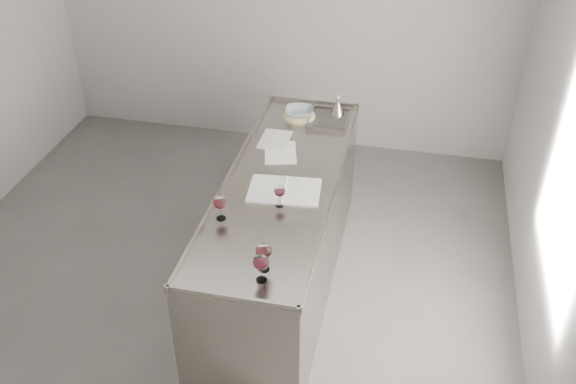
% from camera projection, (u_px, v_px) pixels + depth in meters
% --- Properties ---
extents(room_shell, '(4.54, 5.04, 2.84)m').
position_uv_depth(room_shell, '(192.00, 135.00, 3.99)').
color(room_shell, '#52504D').
rests_on(room_shell, ground).
extents(counter, '(0.77, 2.42, 0.97)m').
position_uv_depth(counter, '(282.00, 234.00, 4.67)').
color(counter, gray).
rests_on(counter, ground).
extents(wine_glass_left, '(0.09, 0.09, 0.17)m').
position_uv_depth(wine_glass_left, '(220.00, 203.00, 3.97)').
color(wine_glass_left, white).
rests_on(wine_glass_left, counter).
extents(wine_glass_middle, '(0.09, 0.09, 0.18)m').
position_uv_depth(wine_glass_middle, '(264.00, 252.00, 3.57)').
color(wine_glass_middle, white).
rests_on(wine_glass_middle, counter).
extents(wine_glass_right, '(0.09, 0.09, 0.18)m').
position_uv_depth(wine_glass_right, '(261.00, 263.00, 3.50)').
color(wine_glass_right, white).
rests_on(wine_glass_right, counter).
extents(wine_glass_small, '(0.07, 0.07, 0.15)m').
position_uv_depth(wine_glass_small, '(280.00, 191.00, 4.10)').
color(wine_glass_small, white).
rests_on(wine_glass_small, counter).
extents(notebook, '(0.50, 0.37, 0.02)m').
position_uv_depth(notebook, '(284.00, 190.00, 4.29)').
color(notebook, white).
rests_on(notebook, counter).
extents(loose_paper_top, '(0.30, 0.37, 0.00)m').
position_uv_depth(loose_paper_top, '(280.00, 152.00, 4.70)').
color(loose_paper_top, silver).
rests_on(loose_paper_top, counter).
extents(loose_paper_under, '(0.22, 0.31, 0.00)m').
position_uv_depth(loose_paper_under, '(275.00, 140.00, 4.85)').
color(loose_paper_under, silver).
rests_on(loose_paper_under, counter).
extents(trivet, '(0.33, 0.33, 0.02)m').
position_uv_depth(trivet, '(299.00, 116.00, 5.15)').
color(trivet, beige).
rests_on(trivet, counter).
extents(ceramic_bowl, '(0.26, 0.26, 0.06)m').
position_uv_depth(ceramic_bowl, '(299.00, 112.00, 5.13)').
color(ceramic_bowl, '#8C9DA3').
rests_on(ceramic_bowl, trivet).
extents(wine_funnel, '(0.12, 0.12, 0.18)m').
position_uv_depth(wine_funnel, '(338.00, 108.00, 5.17)').
color(wine_funnel, '#B0AA9D').
rests_on(wine_funnel, counter).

